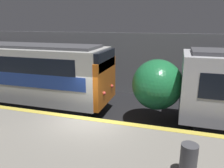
# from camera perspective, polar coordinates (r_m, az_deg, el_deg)

# --- Properties ---
(ground_plane) EXTENTS (120.00, 120.00, 0.00)m
(ground_plane) POSITION_cam_1_polar(r_m,az_deg,el_deg) (9.72, -5.16, -14.50)
(ground_plane) COLOR black
(platform) EXTENTS (40.00, 3.90, 1.08)m
(platform) POSITION_cam_1_polar(r_m,az_deg,el_deg) (7.95, -10.77, -17.75)
(platform) COLOR gray
(platform) RESTS_ON ground
(station_rear_barrier) EXTENTS (50.00, 0.15, 4.23)m
(station_rear_barrier) POSITION_cam_1_polar(r_m,az_deg,el_deg) (15.34, 4.47, 5.29)
(station_rear_barrier) COLOR gray
(station_rear_barrier) RESTS_ON ground
(trash_bin) EXTENTS (0.44, 0.44, 0.85)m
(trash_bin) POSITION_cam_1_polar(r_m,az_deg,el_deg) (6.25, 19.37, -18.10)
(trash_bin) COLOR #4C4C51
(trash_bin) RESTS_ON platform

